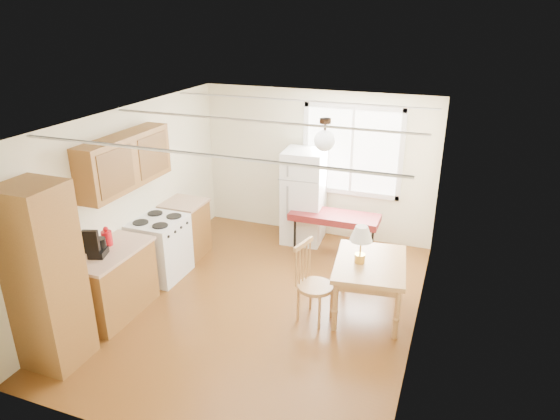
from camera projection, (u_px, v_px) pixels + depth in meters
The scene contains 11 objects.
room_shell at pixel (260, 219), 6.27m from camera, with size 4.60×5.60×2.62m.
kitchen_run at pixel (119, 247), 6.43m from camera, with size 0.65×3.40×2.20m.
window_unit at pixel (352, 151), 8.11m from camera, with size 1.64×0.05×1.51m.
pendant_light at pixel (325, 139), 6.02m from camera, with size 0.26×0.26×0.40m.
refrigerator at pixel (304, 196), 8.31m from camera, with size 0.69×0.70×1.58m.
bench at pixel (334, 218), 7.98m from camera, with size 1.43×0.54×0.66m.
dining_table at pixel (370, 269), 6.34m from camera, with size 1.01×1.27×0.73m.
chair at pixel (309, 276), 6.25m from camera, with size 0.48×0.48×1.03m.
table_lamp at pixel (361, 236), 6.16m from camera, with size 0.29×0.29×0.50m.
coffee_maker at pixel (96, 246), 6.02m from camera, with size 0.25×0.29×0.38m.
kettle at pixel (107, 237), 6.33m from camera, with size 0.13×0.13×0.26m.
Camera 1 is at (2.27, -5.32, 3.71)m, focal length 32.00 mm.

